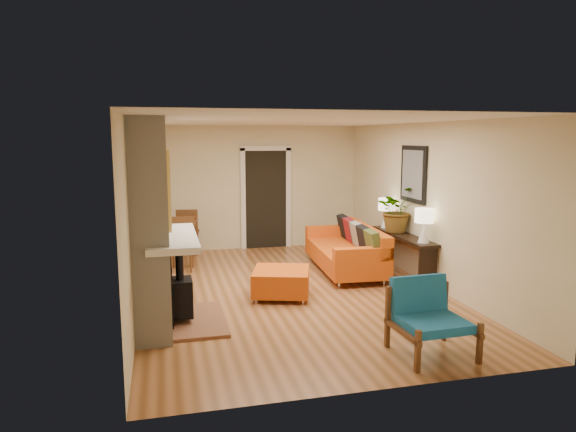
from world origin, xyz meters
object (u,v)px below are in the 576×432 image
at_px(lamp_far, 386,209).
at_px(blue_chair, 427,313).
at_px(sofa, 349,249).
at_px(ottoman, 281,281).
at_px(dining_table, 181,230).
at_px(lamp_near, 424,221).
at_px(console_table, 403,243).
at_px(houseplant, 397,209).

bearing_deg(lamp_far, blue_chair, -107.58).
height_order(sofa, ottoman, sofa).
height_order(dining_table, lamp_near, lamp_near).
xyz_separation_m(dining_table, lamp_far, (3.65, -1.24, 0.45)).
xyz_separation_m(ottoman, lamp_far, (2.28, 1.33, 0.82)).
distance_m(blue_chair, lamp_near, 2.60).
height_order(ottoman, console_table, console_table).
xyz_separation_m(sofa, lamp_far, (0.76, 0.15, 0.68)).
bearing_deg(houseplant, blue_chair, -109.73).
distance_m(lamp_far, houseplant, 0.46).
relative_size(sofa, houseplant, 2.87).
bearing_deg(lamp_near, lamp_far, 90.00).
relative_size(ottoman, dining_table, 0.57).
bearing_deg(dining_table, lamp_near, -35.84).
height_order(sofa, dining_table, dining_table).
height_order(sofa, blue_chair, sofa).
xyz_separation_m(console_table, houseplant, (-0.01, 0.27, 0.55)).
bearing_deg(dining_table, lamp_far, -18.73).
relative_size(sofa, ottoman, 2.24).
distance_m(blue_chair, houseplant, 3.46).
bearing_deg(sofa, console_table, -36.96).
xyz_separation_m(sofa, lamp_near, (0.76, -1.25, 0.68)).
bearing_deg(blue_chair, sofa, 83.54).
bearing_deg(blue_chair, lamp_far, 72.42).
relative_size(sofa, lamp_near, 4.24).
xyz_separation_m(dining_table, console_table, (3.65, -1.95, -0.04)).
height_order(sofa, houseplant, houseplant).
relative_size(dining_table, houseplant, 2.24).
xyz_separation_m(sofa, dining_table, (-2.89, 1.38, 0.23)).
height_order(sofa, lamp_near, lamp_near).
distance_m(ottoman, houseplant, 2.59).
distance_m(console_table, lamp_far, 0.87).
xyz_separation_m(ottoman, console_table, (2.28, 0.61, 0.34)).
relative_size(ottoman, houseplant, 1.28).
bearing_deg(ottoman, lamp_far, 30.26).
xyz_separation_m(sofa, blue_chair, (-0.40, -3.49, 0.06)).
height_order(ottoman, dining_table, dining_table).
bearing_deg(houseplant, console_table, -87.84).
relative_size(lamp_far, houseplant, 0.68).
xyz_separation_m(blue_chair, houseplant, (1.14, 3.19, 0.68)).
bearing_deg(blue_chair, dining_table, 117.07).
bearing_deg(sofa, ottoman, -142.10).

